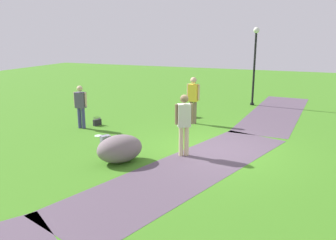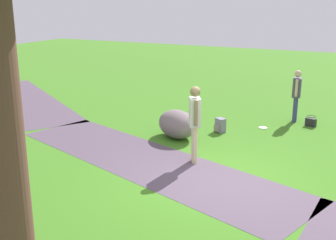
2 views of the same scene
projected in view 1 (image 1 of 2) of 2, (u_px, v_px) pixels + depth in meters
ground_plane at (219, 150)px, 10.71m from camera, size 48.00×48.00×0.00m
footpath_segment_near at (276, 112)px, 15.72m from camera, size 8.13×2.64×0.01m
footpath_segment_mid at (188, 169)px, 9.24m from camera, size 8.25×4.46×0.01m
lamp_post at (255, 58)px, 16.78m from camera, size 0.28×0.28×3.70m
lawn_boulder at (120, 149)px, 9.68m from camera, size 1.57×1.48×0.76m
woman_with_handbag at (81, 104)px, 12.97m from camera, size 0.28×0.52×1.59m
man_near_boulder at (193, 97)px, 13.60m from camera, size 0.26×0.52×1.82m
passerby_on_path at (184, 120)px, 10.01m from camera, size 0.38×0.46×1.80m
handbag_on_grass at (97, 122)px, 13.53m from camera, size 0.35×0.35×0.31m
backpack_by_boulder at (106, 142)px, 10.88m from camera, size 0.34×0.35×0.40m
spare_backpack_on_lawn at (190, 112)px, 14.85m from camera, size 0.33×0.33×0.40m
frisbee_on_grass at (98, 136)px, 12.16m from camera, size 0.26×0.26×0.02m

